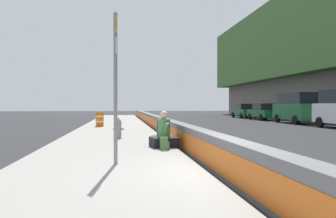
{
  "coord_description": "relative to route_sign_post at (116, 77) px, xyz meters",
  "views": [
    {
      "loc": [
        -6.59,
        2.25,
        1.55
      ],
      "look_at": [
        9.28,
        -0.02,
        1.35
      ],
      "focal_mm": 35.05,
      "sensor_mm": 36.0,
      "label": 1
    }
  ],
  "objects": [
    {
      "name": "ground_plane",
      "position": [
        -1.3,
        -2.38,
        -2.21
      ],
      "size": [
        160.0,
        160.0,
        0.0
      ],
      "primitive_type": "plane",
      "color": "#2B2B2D",
      "rests_on": "ground"
    },
    {
      "name": "sidewalk_strip",
      "position": [
        -1.3,
        0.27,
        -2.14
      ],
      "size": [
        80.0,
        4.4,
        0.14
      ],
      "primitive_type": "cube",
      "color": "gray",
      "rests_on": "ground_plane"
    },
    {
      "name": "jersey_barrier",
      "position": [
        -1.3,
        -2.38,
        -1.79
      ],
      "size": [
        76.0,
        0.45,
        0.85
      ],
      "color": "slate",
      "rests_on": "ground_plane"
    },
    {
      "name": "route_sign_post",
      "position": [
        0.0,
        0.0,
        0.0
      ],
      "size": [
        0.44,
        0.09,
        3.6
      ],
      "color": "gray",
      "rests_on": "sidewalk_strip"
    },
    {
      "name": "fire_hydrant",
      "position": [
        6.1,
        -0.02,
        -1.62
      ],
      "size": [
        0.26,
        0.46,
        0.88
      ],
      "color": "gray",
      "rests_on": "sidewalk_strip"
    },
    {
      "name": "seated_person_foreground",
      "position": [
        2.97,
        -1.55,
        -1.69
      ],
      "size": [
        0.87,
        0.97,
        1.21
      ],
      "color": "black",
      "rests_on": "sidewalk_strip"
    },
    {
      "name": "seated_person_middle",
      "position": [
        3.89,
        -1.59,
        -1.73
      ],
      "size": [
        0.88,
        0.95,
        1.08
      ],
      "color": "#424247",
      "rests_on": "sidewalk_strip"
    },
    {
      "name": "backpack",
      "position": [
        2.37,
        -1.48,
        -1.88
      ],
      "size": [
        0.32,
        0.28,
        0.4
      ],
      "color": "#4C7A3D",
      "rests_on": "sidewalk_strip"
    },
    {
      "name": "construction_barrel",
      "position": [
        14.03,
        1.27,
        -1.59
      ],
      "size": [
        0.54,
        0.54,
        0.95
      ],
      "color": "orange",
      "rests_on": "sidewalk_strip"
    },
    {
      "name": "parked_car_fourth",
      "position": [
        17.66,
        -14.66,
        -0.86
      ],
      "size": [
        5.17,
        2.25,
        2.56
      ],
      "color": "#145128",
      "rests_on": "ground_plane"
    },
    {
      "name": "parked_car_midline",
      "position": [
        24.03,
        -14.63,
        -1.35
      ],
      "size": [
        4.5,
        1.95,
        1.71
      ],
      "color": "#145128",
      "rests_on": "ground_plane"
    },
    {
      "name": "parked_car_far",
      "position": [
        29.6,
        -14.7,
        -1.35
      ],
      "size": [
        4.53,
        2.01,
        1.71
      ],
      "color": "#145128",
      "rests_on": "ground_plane"
    }
  ]
}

